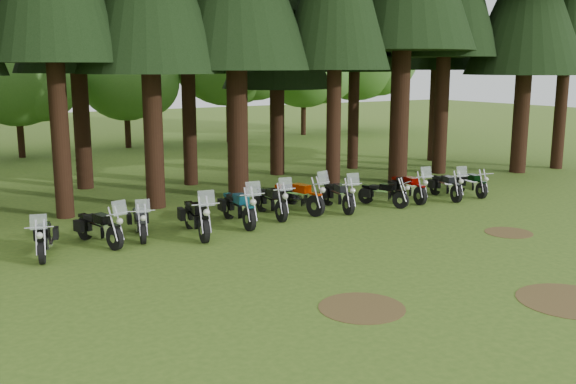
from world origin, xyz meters
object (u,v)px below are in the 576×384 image
motorcycle_1 (99,228)px  motorcycle_8 (383,195)px  motorcycle_5 (271,202)px  motorcycle_9 (408,188)px  motorcycle_3 (196,218)px  motorcycle_7 (338,196)px  motorcycle_2 (140,223)px  motorcycle_6 (298,197)px  motorcycle_10 (446,187)px  motorcycle_11 (471,184)px  motorcycle_4 (239,208)px  motorcycle_0 (44,239)px

motorcycle_1 → motorcycle_8: size_ratio=1.18×
motorcycle_5 → motorcycle_9: 5.57m
motorcycle_3 → motorcycle_7: 5.57m
motorcycle_2 → motorcycle_7: (7.02, -0.07, 0.04)m
motorcycle_5 → motorcycle_9: (5.56, -0.45, -0.02)m
motorcycle_6 → motorcycle_7: 1.45m
motorcycle_1 → motorcycle_10: bearing=-17.9°
motorcycle_7 → motorcycle_11: motorcycle_7 is taller
motorcycle_3 → motorcycle_11: 11.45m
motorcycle_4 → motorcycle_11: 9.81m
motorcycle_2 → motorcycle_3: (1.48, -0.67, 0.08)m
motorcycle_3 → motorcycle_7: motorcycle_3 is taller
motorcycle_6 → motorcycle_9: 4.50m
motorcycle_5 → motorcycle_10: motorcycle_5 is taller
motorcycle_0 → motorcycle_8: size_ratio=1.12×
motorcycle_8 → motorcycle_11: 4.18m
motorcycle_1 → motorcycle_3: (2.70, -0.49, 0.05)m
motorcycle_5 → motorcycle_11: bearing=0.5°
motorcycle_5 → motorcycle_4: bearing=-157.5°
motorcycle_1 → motorcycle_11: 14.16m
motorcycle_0 → motorcycle_1: bearing=27.5°
motorcycle_4 → motorcycle_10: motorcycle_4 is taller
motorcycle_4 → motorcycle_8: (5.62, -0.23, -0.11)m
motorcycle_8 → motorcycle_0: bearing=159.0°
motorcycle_1 → motorcycle_3: motorcycle_3 is taller
motorcycle_1 → motorcycle_2: 1.23m
motorcycle_4 → motorcycle_5: size_ratio=1.05×
motorcycle_9 → motorcycle_0: bearing=-170.7°
motorcycle_6 → motorcycle_1: bearing=172.2°
motorcycle_5 → motorcycle_10: (7.05, -0.87, -0.04)m
motorcycle_0 → motorcycle_9: bearing=17.3°
motorcycle_10 → motorcycle_11: size_ratio=1.09×
motorcycle_1 → motorcycle_6: size_ratio=0.90×
motorcycle_4 → motorcycle_11: motorcycle_4 is taller
motorcycle_1 → motorcycle_10: motorcycle_1 is taller
motorcycle_0 → motorcycle_10: (14.34, -0.12, 0.01)m
motorcycle_4 → motorcycle_6: motorcycle_4 is taller
motorcycle_3 → motorcycle_11: size_ratio=1.24×
motorcycle_5 → motorcycle_7: (2.47, -0.34, -0.01)m
motorcycle_0 → motorcycle_4: 5.88m
motorcycle_11 → motorcycle_7: bearing=-171.4°
motorcycle_2 → motorcycle_6: (5.64, 0.35, 0.08)m
motorcycle_5 → motorcycle_8: motorcycle_5 is taller
motorcycle_2 → motorcycle_4: (3.14, -0.14, 0.08)m
motorcycle_3 → motorcycle_9: size_ratio=1.09×
motorcycle_11 → motorcycle_1: bearing=-168.0°
motorcycle_2 → motorcycle_5: bearing=16.0°
motorcycle_2 → motorcycle_9: bearing=11.6°
motorcycle_6 → motorcycle_8: size_ratio=1.31×
motorcycle_3 → motorcycle_4: bearing=27.0°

